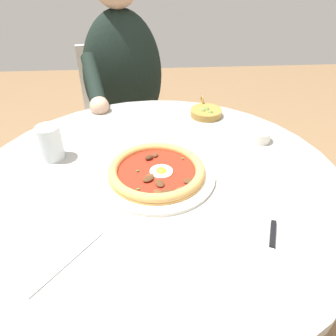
# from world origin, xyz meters

# --- Properties ---
(ground_plane) EXTENTS (6.00, 6.00, 0.02)m
(ground_plane) POSITION_xyz_m (0.00, 0.00, -0.01)
(ground_plane) COLOR brown
(dining_table) EXTENTS (1.00, 1.00, 0.72)m
(dining_table) POSITION_xyz_m (0.00, 0.00, 0.59)
(dining_table) COLOR #999993
(dining_table) RESTS_ON ground
(pizza_on_plate) EXTENTS (0.31, 0.31, 0.04)m
(pizza_on_plate) POSITION_xyz_m (-0.00, -0.01, 0.73)
(pizza_on_plate) COLOR white
(pizza_on_plate) RESTS_ON dining_table
(water_glass) EXTENTS (0.07, 0.07, 0.10)m
(water_glass) POSITION_xyz_m (0.29, -0.12, 0.76)
(water_glass) COLOR silver
(water_glass) RESTS_ON dining_table
(steak_knife) EXTENTS (0.09, 0.20, 0.01)m
(steak_knife) POSITION_xyz_m (-0.23, 0.25, 0.72)
(steak_knife) COLOR silver
(steak_knife) RESTS_ON dining_table
(ramekin_capers) EXTENTS (0.07, 0.07, 0.03)m
(ramekin_capers) POSITION_xyz_m (-0.33, -0.17, 0.74)
(ramekin_capers) COLOR white
(ramekin_capers) RESTS_ON dining_table
(olive_pan) EXTENTS (0.11, 0.14, 0.05)m
(olive_pan) POSITION_xyz_m (-0.19, -0.36, 0.73)
(olive_pan) COLOR olive
(olive_pan) RESTS_ON dining_table
(fork_utensil) EXTENTS (0.12, 0.15, 0.00)m
(fork_utensil) POSITION_xyz_m (0.19, 0.26, 0.72)
(fork_utensil) COLOR #BCBCC1
(fork_utensil) RESTS_ON dining_table
(diner_person) EXTENTS (0.38, 0.53, 1.18)m
(diner_person) POSITION_xyz_m (0.12, -0.74, 0.52)
(diner_person) COLOR #282833
(diner_person) RESTS_ON ground
(cafe_chair_diner) EXTENTS (0.50, 0.50, 0.81)m
(cafe_chair_diner) POSITION_xyz_m (0.14, -0.88, 0.49)
(cafe_chair_diner) COLOR beige
(cafe_chair_diner) RESTS_ON ground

